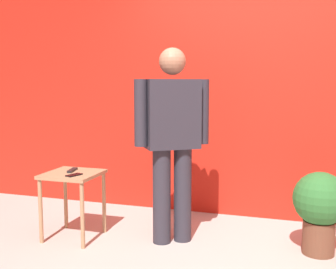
{
  "coord_description": "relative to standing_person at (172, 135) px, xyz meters",
  "views": [
    {
      "loc": [
        0.57,
        -2.87,
        1.4
      ],
      "look_at": [
        -0.52,
        0.55,
        0.96
      ],
      "focal_mm": 44.95,
      "sensor_mm": 36.0,
      "label": 1
    }
  ],
  "objects": [
    {
      "name": "back_wall_red",
      "position": [
        0.5,
        0.96,
        0.61
      ],
      "size": [
        6.23,
        0.12,
        3.14
      ],
      "primitive_type": "cube",
      "color": "red",
      "rests_on": "ground_plane"
    },
    {
      "name": "standing_person",
      "position": [
        0.0,
        0.0,
        0.0
      ],
      "size": [
        0.62,
        0.47,
        1.7
      ],
      "color": "#2D2D38",
      "rests_on": "ground_plane"
    },
    {
      "name": "side_table",
      "position": [
        -0.88,
        -0.18,
        -0.46
      ],
      "size": [
        0.47,
        0.47,
        0.6
      ],
      "color": "tan",
      "rests_on": "ground_plane"
    },
    {
      "name": "cell_phone",
      "position": [
        -0.81,
        -0.29,
        -0.35
      ],
      "size": [
        0.11,
        0.16,
        0.01
      ],
      "primitive_type": "cube",
      "rotation": [
        0.0,
        0.0,
        -0.31
      ],
      "color": "black",
      "rests_on": "side_table"
    },
    {
      "name": "tv_remote",
      "position": [
        -0.92,
        -0.13,
        -0.34
      ],
      "size": [
        0.08,
        0.18,
        0.02
      ],
      "primitive_type": "cube",
      "rotation": [
        0.0,
        0.0,
        0.19
      ],
      "color": "black",
      "rests_on": "side_table"
    },
    {
      "name": "potted_plant",
      "position": [
        1.23,
        0.1,
        -0.55
      ],
      "size": [
        0.44,
        0.44,
        0.69
      ],
      "color": "brown",
      "rests_on": "ground_plane"
    }
  ]
}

